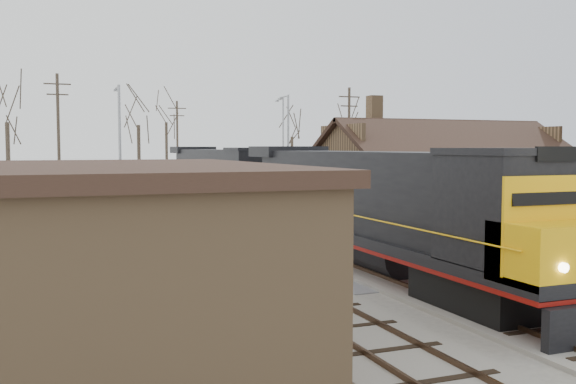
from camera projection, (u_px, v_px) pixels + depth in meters
The scene contains 20 objects.
ground at pixel (361, 265), 25.34m from camera, with size 140.00×140.00×0.00m, color #9C978D.
road at pixel (361, 265), 25.34m from camera, with size 60.00×9.00×0.03m, color slate.
track_main at pixel (246, 222), 39.28m from camera, with size 3.40×90.00×0.24m.
track_siding at pixel (173, 226), 37.65m from camera, with size 3.40×90.00×0.24m.
depot at pixel (441, 183), 40.67m from camera, with size 15.20×9.31×7.90m.
locomotive_lead at pixel (381, 207), 23.72m from camera, with size 3.16×21.17×4.70m.
locomotive_trailing at pixel (224, 180), 43.66m from camera, with size 3.16×21.17×4.45m.
crossbuck_near at pixel (522, 225), 22.74m from camera, with size 1.15×0.30×4.06m.
crossbuck_far at pixel (172, 212), 27.92m from camera, with size 1.10×0.29×3.87m.
streetlight_a at pixel (120, 145), 40.70m from camera, with size 0.25×2.04×8.59m.
streetlight_b at pixel (288, 144), 50.49m from camera, with size 0.25×2.04×8.77m.
streetlight_c at pixel (283, 141), 62.84m from camera, with size 0.25×2.04×9.47m.
utility_pole_a at pixel (59, 138), 49.45m from camera, with size 2.00×0.24×10.32m.
utility_pole_b at pixel (177, 143), 70.26m from camera, with size 2.00×0.24×9.71m.
utility_pole_c at pixel (349, 142), 55.93m from camera, with size 2.00×0.24×9.84m.
tree_a at pixel (7, 108), 47.71m from camera, with size 4.36×4.36×10.67m.
tree_b at pixel (138, 113), 58.21m from camera, with size 4.46×4.46×10.93m.
tree_c at pixel (166, 111), 72.35m from camera, with size 4.99×4.99×12.22m.
tree_d at pixel (292, 128), 66.72m from camera, with size 3.85×3.85×9.42m.
tree_e at pixel (348, 124), 69.02m from camera, with size 4.09×4.09×10.01m.
Camera 1 is at (-11.78, -22.32, 4.67)m, focal length 40.00 mm.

